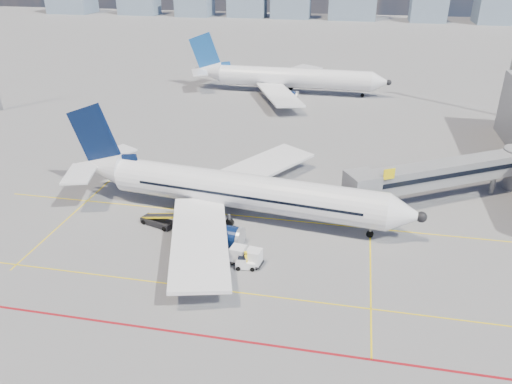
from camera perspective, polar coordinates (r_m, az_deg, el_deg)
ground at (r=50.98m, az=-3.03°, el=-7.05°), size 420.00×420.00×0.00m
apron_markings at (r=48.00m, az=-4.86°, el=-9.46°), size 90.00×35.12×0.01m
jet_bridge at (r=64.21m, az=21.67°, el=2.11°), size 23.55×15.78×6.30m
main_aircraft at (r=56.53m, az=-2.91°, el=0.23°), size 41.76×36.30×12.23m
second_aircraft at (r=108.39m, az=3.41°, el=12.90°), size 42.93×37.41×12.51m
baggage_tug at (r=48.46m, az=-1.30°, el=-8.08°), size 1.98×1.33×1.30m
cargo_dolly at (r=48.84m, az=-1.14°, el=-7.29°), size 3.42×1.92×1.78m
belt_loader at (r=56.55m, az=-11.07°, el=-3.26°), size 5.64×2.99×2.28m
ramp_worker at (r=48.20m, az=-1.12°, el=-7.77°), size 0.55×0.77×1.98m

